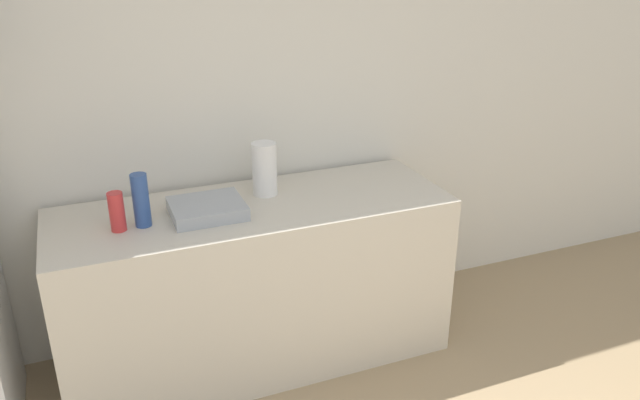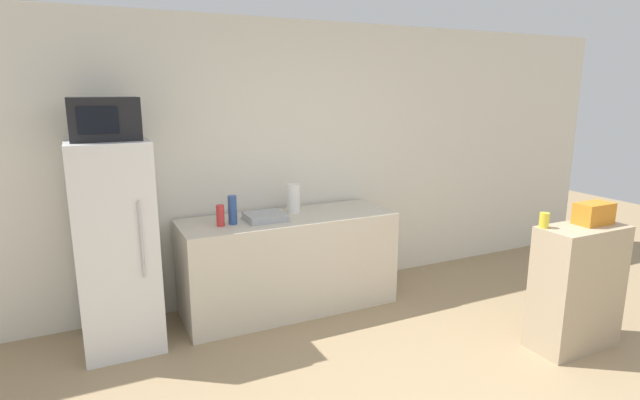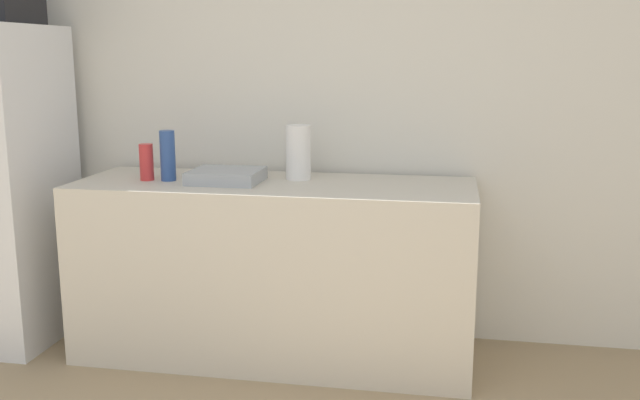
% 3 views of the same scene
% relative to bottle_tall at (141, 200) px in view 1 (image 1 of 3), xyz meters
% --- Properties ---
extents(wall_back, '(8.00, 0.06, 2.60)m').
position_rel_bottle_tall_xyz_m(wall_back, '(0.65, 0.43, 0.31)').
color(wall_back, silver).
rests_on(wall_back, ground_plane).
extents(counter, '(1.92, 0.67, 0.87)m').
position_rel_bottle_tall_xyz_m(counter, '(0.52, 0.04, -0.56)').
color(counter, beige).
rests_on(counter, ground_plane).
extents(sink_basin, '(0.33, 0.30, 0.06)m').
position_rel_bottle_tall_xyz_m(sink_basin, '(0.29, 0.01, -0.09)').
color(sink_basin, '#9EA3A8').
rests_on(sink_basin, counter).
extents(bottle_tall, '(0.07, 0.07, 0.24)m').
position_rel_bottle_tall_xyz_m(bottle_tall, '(0.00, 0.00, 0.00)').
color(bottle_tall, '#2D4C8C').
rests_on(bottle_tall, counter).
extents(bottle_short, '(0.07, 0.07, 0.18)m').
position_rel_bottle_tall_xyz_m(bottle_short, '(-0.11, -0.01, -0.03)').
color(bottle_short, red).
rests_on(bottle_short, counter).
extents(paper_towel_roll, '(0.12, 0.12, 0.27)m').
position_rel_bottle_tall_xyz_m(paper_towel_roll, '(0.61, 0.15, 0.01)').
color(paper_towel_roll, white).
rests_on(paper_towel_roll, counter).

